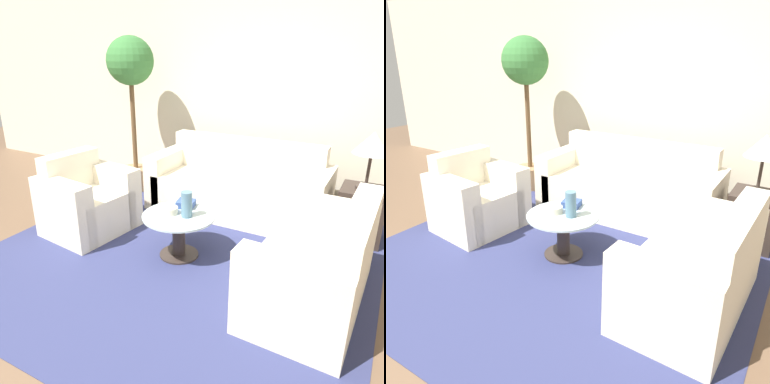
{
  "view_description": "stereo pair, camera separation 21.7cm",
  "coord_description": "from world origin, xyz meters",
  "views": [
    {
      "loc": [
        1.6,
        -1.8,
        1.81
      ],
      "look_at": [
        0.01,
        1.07,
        0.55
      ],
      "focal_mm": 35.0,
      "sensor_mm": 36.0,
      "label": 1
    },
    {
      "loc": [
        1.78,
        -1.69,
        1.81
      ],
      "look_at": [
        0.01,
        1.07,
        0.55
      ],
      "focal_mm": 35.0,
      "sensor_mm": 36.0,
      "label": 2
    }
  ],
  "objects": [
    {
      "name": "armchair",
      "position": [
        -1.12,
        0.83,
        0.29
      ],
      "size": [
        0.8,
        0.92,
        0.81
      ],
      "rotation": [
        0.0,
        0.0,
        1.46
      ],
      "color": "beige",
      "rests_on": "ground_plane"
    },
    {
      "name": "potted_plant",
      "position": [
        -1.43,
        2.1,
        1.39
      ],
      "size": [
        0.59,
        0.59,
        1.97
      ],
      "color": "#93704C",
      "rests_on": "ground_plane"
    },
    {
      "name": "loveseat",
      "position": [
        1.28,
        0.73,
        0.29
      ],
      "size": [
        0.77,
        1.33,
        0.82
      ],
      "rotation": [
        0.0,
        0.0,
        -1.61
      ],
      "color": "beige",
      "rests_on": "ground_plane"
    },
    {
      "name": "coffee_table",
      "position": [
        0.01,
        0.82,
        0.27
      ],
      "size": [
        0.66,
        0.66,
        0.41
      ],
      "color": "#332823",
      "rests_on": "ground_plane"
    },
    {
      "name": "table_lamp",
      "position": [
        1.43,
        2.0,
        0.98
      ],
      "size": [
        0.35,
        0.35,
        0.56
      ],
      "color": "#332823",
      "rests_on": "side_table"
    },
    {
      "name": "wall_back",
      "position": [
        0.0,
        2.7,
        1.3
      ],
      "size": [
        10.0,
        0.06,
        2.6
      ],
      "color": "beige",
      "rests_on": "ground_plane"
    },
    {
      "name": "side_table",
      "position": [
        1.43,
        2.0,
        0.27
      ],
      "size": [
        0.43,
        0.43,
        0.54
      ],
      "color": "#332823",
      "rests_on": "ground_plane"
    },
    {
      "name": "book_stack",
      "position": [
        -0.03,
        1.02,
        0.44
      ],
      "size": [
        0.19,
        0.18,
        0.06
      ],
      "rotation": [
        0.0,
        0.0,
        0.23
      ],
      "color": "#334C8C",
      "rests_on": "coffee_table"
    },
    {
      "name": "ground_plane",
      "position": [
        0.0,
        0.0,
        0.0
      ],
      "size": [
        14.0,
        14.0,
        0.0
      ],
      "primitive_type": "plane",
      "color": "brown"
    },
    {
      "name": "rug",
      "position": [
        0.01,
        0.82,
        0.0
      ],
      "size": [
        3.4,
        3.23,
        0.01
      ],
      "color": "navy",
      "rests_on": "ground_plane"
    },
    {
      "name": "vase",
      "position": [
        0.09,
        0.83,
        0.53
      ],
      "size": [
        0.1,
        0.1,
        0.23
      ],
      "color": "slate",
      "rests_on": "coffee_table"
    },
    {
      "name": "sofa_main",
      "position": [
        0.1,
        2.02,
        0.29
      ],
      "size": [
        2.03,
        0.77,
        0.84
      ],
      "color": "beige",
      "rests_on": "ground_plane"
    },
    {
      "name": "bowl",
      "position": [
        -0.07,
        0.81,
        0.44
      ],
      "size": [
        0.14,
        0.14,
        0.06
      ],
      "color": "beige",
      "rests_on": "coffee_table"
    }
  ]
}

